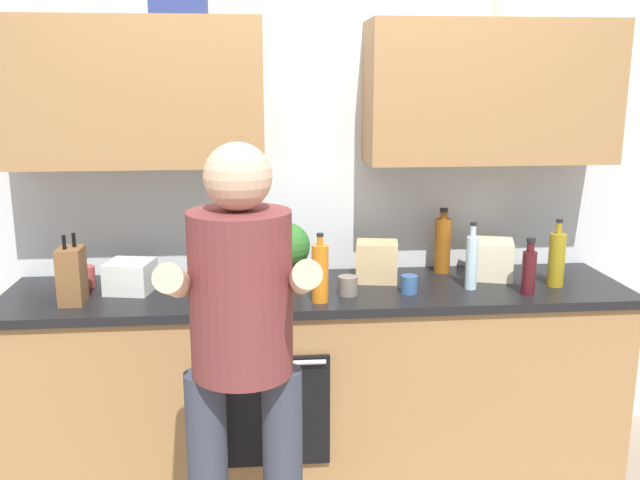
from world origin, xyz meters
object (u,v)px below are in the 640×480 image
at_px(cup_stoneware, 348,286).
at_px(bottle_syrup, 443,245).
at_px(bottle_wine, 529,270).
at_px(bottle_water, 472,261).
at_px(person_standing, 242,344).
at_px(mixing_bowl, 223,277).
at_px(grocery_bag_produce, 130,276).
at_px(grocery_bag_bread, 377,261).
at_px(cup_ceramic, 86,277).
at_px(cup_tea, 409,284).
at_px(knife_block, 72,275).
at_px(potted_herb, 287,251).
at_px(grocery_bag_rice, 490,259).
at_px(bottle_juice, 320,273).
at_px(bottle_oil, 557,259).

bearing_deg(cup_stoneware, bottle_syrup, 32.36).
distance_m(bottle_wine, bottle_water, 0.25).
xyz_separation_m(person_standing, mixing_bowl, (-0.10, 0.92, -0.03)).
bearing_deg(grocery_bag_produce, grocery_bag_bread, 3.24).
xyz_separation_m(cup_ceramic, cup_tea, (1.46, -0.24, -0.01)).
bearing_deg(knife_block, bottle_syrup, 11.03).
xyz_separation_m(bottle_syrup, potted_herb, (-0.78, -0.19, 0.03)).
xyz_separation_m(bottle_syrup, grocery_bag_rice, (0.20, -0.11, -0.05)).
relative_size(bottle_wine, mixing_bowl, 1.11).
relative_size(bottle_juice, mixing_bowl, 1.31).
bearing_deg(person_standing, cup_tea, 45.04).
xyz_separation_m(mixing_bowl, potted_herb, (0.29, -0.05, 0.13)).
bearing_deg(mixing_bowl, knife_block, -162.76).
relative_size(bottle_syrup, knife_block, 1.06).
bearing_deg(bottle_oil, person_standing, -151.39).
bearing_deg(bottle_oil, grocery_bag_produce, 177.12).
distance_m(bottle_water, grocery_bag_produce, 1.54).
bearing_deg(bottle_juice, cup_tea, 11.58).
bearing_deg(grocery_bag_produce, bottle_wine, -6.74).
relative_size(cup_ceramic, grocery_bag_bread, 0.51).
xyz_separation_m(bottle_water, mixing_bowl, (-1.13, 0.15, -0.09)).
height_order(bottle_oil, knife_block, bottle_oil).
bearing_deg(knife_block, grocery_bag_bread, 8.96).
bearing_deg(bottle_syrup, person_standing, -132.46).
bearing_deg(potted_herb, grocery_bag_bread, 8.97).
distance_m(cup_tea, mixing_bowl, 0.85).
xyz_separation_m(bottle_wine, knife_block, (-1.98, 0.06, 0.01)).
relative_size(cup_stoneware, grocery_bag_produce, 0.45).
relative_size(cup_stoneware, grocery_bag_bread, 0.46).
bearing_deg(cup_ceramic, bottle_oil, -4.97).
height_order(cup_stoneware, cup_tea, cup_stoneware).
distance_m(bottle_juice, cup_tea, 0.43).
bearing_deg(bottle_oil, cup_tea, -176.11).
distance_m(bottle_water, grocery_bag_rice, 0.23).
bearing_deg(knife_block, bottle_oil, 1.35).
distance_m(bottle_water, knife_block, 1.76).
xyz_separation_m(bottle_water, potted_herb, (-0.83, 0.10, 0.04)).
relative_size(mixing_bowl, potted_herb, 0.76).
height_order(bottle_oil, potted_herb, bottle_oil).
distance_m(bottle_wine, cup_tea, 0.53).
bearing_deg(bottle_syrup, knife_block, -168.97).
height_order(cup_tea, grocery_bag_produce, grocery_bag_produce).
height_order(cup_tea, grocery_bag_bread, grocery_bag_bread).
height_order(bottle_juice, bottle_water, bottle_water).
bearing_deg(cup_tea, bottle_syrup, 53.94).
xyz_separation_m(bottle_oil, cup_ceramic, (-2.16, 0.19, -0.08)).
relative_size(cup_tea, potted_herb, 0.27).
relative_size(person_standing, knife_block, 5.43).
height_order(bottle_syrup, knife_block, bottle_syrup).
bearing_deg(cup_stoneware, bottle_water, 3.85).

